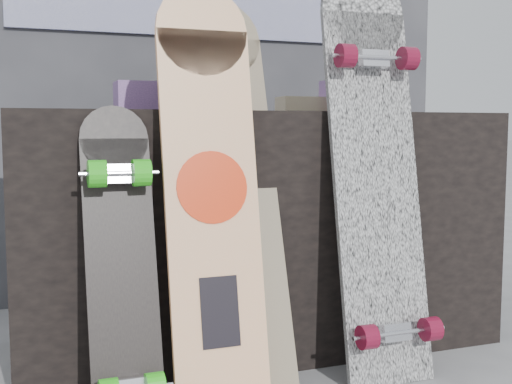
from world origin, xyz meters
name	(u,v)px	position (x,y,z in m)	size (l,w,h in m)	color
vendor_table	(256,230)	(0.00, 0.50, 0.40)	(1.60, 0.60, 0.80)	black
booth	(192,51)	(0.00, 1.35, 1.10)	(2.40, 0.22, 2.20)	#323237
merch_box_purple	(143,97)	(-0.37, 0.57, 0.85)	(0.18, 0.12, 0.10)	#573B7A
merch_box_small	(345,97)	(0.35, 0.53, 0.86)	(0.14, 0.14, 0.12)	#573B7A
merch_box_flat	(308,106)	(0.23, 0.57, 0.83)	(0.22, 0.10, 0.06)	#D1B78C
longboard_geisha	(211,181)	(-0.28, 0.11, 0.61)	(0.26, 0.24, 1.15)	beige
longboard_celtic	(233,177)	(-0.18, 0.22, 0.61)	(0.26, 0.39, 1.15)	tan
longboard_cascadia	(376,163)	(0.24, 0.13, 0.65)	(0.28, 0.31, 1.24)	silver
skateboard_dark	(122,261)	(-0.52, 0.08, 0.41)	(0.18, 0.29, 0.81)	black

